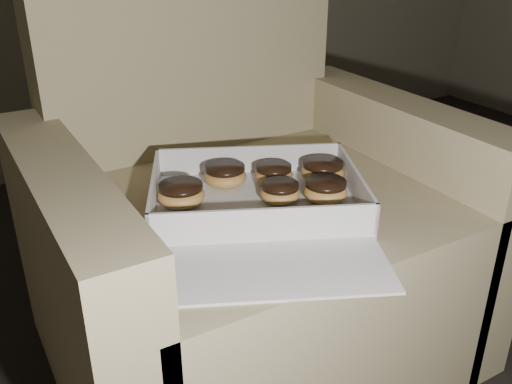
{
  "coord_description": "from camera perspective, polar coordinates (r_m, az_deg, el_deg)",
  "views": [
    {
      "loc": [
        -0.47,
        0.13,
        0.89
      ],
      "look_at": [
        0.01,
        0.96,
        0.42
      ],
      "focal_mm": 40.0,
      "sensor_mm": 36.0,
      "label": 1
    }
  ],
  "objects": [
    {
      "name": "donut_b",
      "position": [
        1.14,
        1.77,
        1.86
      ],
      "size": [
        0.08,
        0.08,
        0.04
      ],
      "color": "#C28D43",
      "rests_on": "bakery_box"
    },
    {
      "name": "donut_f",
      "position": [
        1.15,
        6.65,
        2.13
      ],
      "size": [
        0.09,
        0.09,
        0.04
      ],
      "color": "#C28D43",
      "rests_on": "bakery_box"
    },
    {
      "name": "crumb_c",
      "position": [
        1.03,
        4.99,
        -2.18
      ],
      "size": [
        0.01,
        0.01,
        0.0
      ],
      "primitive_type": "ellipsoid",
      "color": "black",
      "rests_on": "bakery_box"
    },
    {
      "name": "bakery_box",
      "position": [
        1.04,
        0.39,
        -1.7
      ],
      "size": [
        0.53,
        0.57,
        0.07
      ],
      "rotation": [
        0.0,
        0.0,
        -0.43
      ],
      "color": "silver",
      "rests_on": "armchair"
    },
    {
      "name": "donut_d",
      "position": [
        1.06,
        -7.49,
        -0.19
      ],
      "size": [
        0.09,
        0.09,
        0.04
      ],
      "color": "#C28D43",
      "rests_on": "bakery_box"
    },
    {
      "name": "armchair",
      "position": [
        1.22,
        -1.0,
        -4.04
      ],
      "size": [
        0.85,
        0.72,
        0.89
      ],
      "color": "#9C8A63",
      "rests_on": "floor"
    },
    {
      "name": "crumb_b",
      "position": [
        1.01,
        -0.32,
        -2.7
      ],
      "size": [
        0.01,
        0.01,
        0.0
      ],
      "primitive_type": "ellipsoid",
      "color": "black",
      "rests_on": "bakery_box"
    },
    {
      "name": "crumb_a",
      "position": [
        0.99,
        -2.94,
        -3.46
      ],
      "size": [
        0.01,
        0.01,
        0.0
      ],
      "primitive_type": "ellipsoid",
      "color": "black",
      "rests_on": "bakery_box"
    },
    {
      "name": "donut_a",
      "position": [
        1.07,
        2.41,
        0.02
      ],
      "size": [
        0.07,
        0.07,
        0.04
      ],
      "color": "#C28D43",
      "rests_on": "bakery_box"
    },
    {
      "name": "donut_c",
      "position": [
        1.13,
        -3.11,
        1.73
      ],
      "size": [
        0.09,
        0.09,
        0.04
      ],
      "color": "#C28D43",
      "rests_on": "bakery_box"
    },
    {
      "name": "donut_e",
      "position": [
        1.07,
        6.96,
        0.2
      ],
      "size": [
        0.08,
        0.08,
        0.04
      ],
      "color": "#C28D43",
      "rests_on": "bakery_box"
    }
  ]
}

